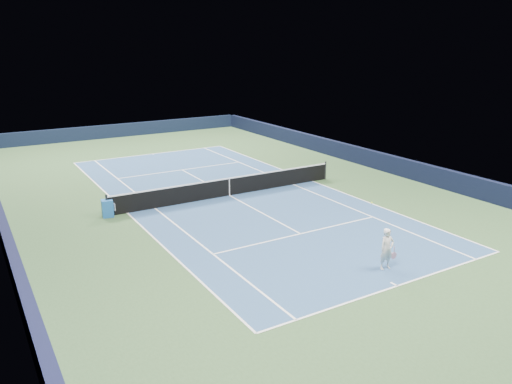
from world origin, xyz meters
TOP-DOWN VIEW (x-y plane):
  - ground at (0.00, 0.00)m, footprint 40.00×40.00m
  - wall_far at (0.00, 19.82)m, footprint 22.00×0.35m
  - wall_right at (10.82, 0.00)m, footprint 0.35×40.00m
  - wall_left at (-10.82, 0.00)m, footprint 0.35×40.00m
  - court_surface at (0.00, 0.00)m, footprint 10.97×23.77m
  - baseline_far at (0.00, 11.88)m, footprint 10.97×0.08m
  - baseline_near at (0.00, -11.88)m, footprint 10.97×0.08m
  - sideline_doubles_right at (5.49, 0.00)m, footprint 0.08×23.77m
  - sideline_doubles_left at (-5.49, 0.00)m, footprint 0.08×23.77m
  - sideline_singles_right at (4.12, 0.00)m, footprint 0.08×23.77m
  - sideline_singles_left at (-4.12, 0.00)m, footprint 0.08×23.77m
  - service_line_far at (0.00, 6.40)m, footprint 8.23×0.08m
  - service_line_near at (0.00, -6.40)m, footprint 8.23×0.08m
  - center_service_line at (0.00, 0.00)m, footprint 0.08×12.80m
  - center_mark_far at (0.00, 11.73)m, footprint 0.08×0.30m
  - center_mark_near at (0.00, -11.73)m, footprint 0.08×0.30m
  - tennis_net at (0.00, 0.00)m, footprint 12.90×0.10m
  - sponsor_cube at (-6.40, -0.03)m, footprint 0.60×0.52m
  - tennis_player at (0.63, -10.71)m, footprint 0.75×1.24m

SIDE VIEW (x-z plane):
  - ground at x=0.00m, z-range 0.00..0.00m
  - court_surface at x=0.00m, z-range 0.00..0.01m
  - baseline_far at x=0.00m, z-range 0.01..0.01m
  - baseline_near at x=0.00m, z-range 0.01..0.01m
  - sideline_doubles_right at x=5.49m, z-range 0.01..0.01m
  - sideline_doubles_left at x=-5.49m, z-range 0.01..0.01m
  - sideline_singles_right at x=4.12m, z-range 0.01..0.01m
  - sideline_singles_left at x=-4.12m, z-range 0.01..0.01m
  - service_line_far at x=0.00m, z-range 0.01..0.01m
  - service_line_near at x=0.00m, z-range 0.01..0.01m
  - center_service_line at x=0.00m, z-range 0.01..0.01m
  - center_mark_far at x=0.00m, z-range 0.01..0.01m
  - center_mark_near at x=0.00m, z-range 0.01..0.01m
  - sponsor_cube at x=-6.40m, z-range 0.00..0.82m
  - tennis_net at x=0.00m, z-range -0.03..1.04m
  - wall_far at x=0.00m, z-range 0.00..1.10m
  - wall_right at x=10.82m, z-range 0.00..1.10m
  - wall_left at x=-10.82m, z-range 0.00..1.10m
  - tennis_player at x=0.63m, z-range -0.35..1.87m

